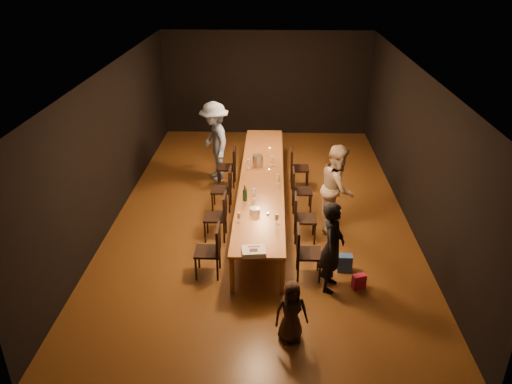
{
  "coord_description": "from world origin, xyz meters",
  "views": [
    {
      "loc": [
        0.22,
        -9.44,
        5.01
      ],
      "look_at": [
        -0.08,
        -1.21,
        1.0
      ],
      "focal_mm": 35.0,
      "sensor_mm": 36.0,
      "label": 1
    }
  ],
  "objects_px": {
    "table": "(262,179)",
    "chair_right_0": "(309,253)",
    "chair_left_3": "(226,167)",
    "birthday_cake": "(254,251)",
    "chair_left_2": "(221,189)",
    "ice_bucket": "(258,160)",
    "chair_right_1": "(305,218)",
    "man_blue": "(215,141)",
    "child": "(291,312)",
    "chair_right_3": "(300,168)",
    "chair_right_2": "(302,190)",
    "woman_tan": "(337,188)",
    "chair_left_1": "(215,216)",
    "champagne_bottle": "(245,192)",
    "chair_left_0": "(207,251)",
    "plate_stack": "(255,211)",
    "woman_birthday": "(332,247)"
  },
  "relations": [
    {
      "from": "chair_right_3",
      "to": "chair_left_2",
      "type": "height_order",
      "value": "same"
    },
    {
      "from": "chair_left_3",
      "to": "birthday_cake",
      "type": "height_order",
      "value": "chair_left_3"
    },
    {
      "from": "chair_right_3",
      "to": "chair_left_1",
      "type": "relative_size",
      "value": 1.0
    },
    {
      "from": "chair_right_1",
      "to": "chair_right_3",
      "type": "height_order",
      "value": "same"
    },
    {
      "from": "table",
      "to": "chair_right_0",
      "type": "bearing_deg",
      "value": -70.5
    },
    {
      "from": "chair_left_1",
      "to": "champagne_bottle",
      "type": "relative_size",
      "value": 2.71
    },
    {
      "from": "chair_right_3",
      "to": "ice_bucket",
      "type": "bearing_deg",
      "value": -58.62
    },
    {
      "from": "chair_left_0",
      "to": "champagne_bottle",
      "type": "xyz_separation_m",
      "value": [
        0.56,
        1.32,
        0.46
      ]
    },
    {
      "from": "chair_left_0",
      "to": "woman_birthday",
      "type": "xyz_separation_m",
      "value": [
        2.03,
        -0.29,
        0.31
      ]
    },
    {
      "from": "table",
      "to": "woman_tan",
      "type": "bearing_deg",
      "value": -24.98
    },
    {
      "from": "table",
      "to": "child",
      "type": "bearing_deg",
      "value": -82.59
    },
    {
      "from": "man_blue",
      "to": "ice_bucket",
      "type": "xyz_separation_m",
      "value": [
        1.05,
        -0.97,
        -0.07
      ]
    },
    {
      "from": "chair_left_3",
      "to": "child",
      "type": "xyz_separation_m",
      "value": [
        1.36,
        -5.13,
        0.02
      ]
    },
    {
      "from": "child",
      "to": "birthday_cake",
      "type": "relative_size",
      "value": 2.43
    },
    {
      "from": "table",
      "to": "chair_left_2",
      "type": "height_order",
      "value": "chair_left_2"
    },
    {
      "from": "chair_right_1",
      "to": "birthday_cake",
      "type": "height_order",
      "value": "chair_right_1"
    },
    {
      "from": "chair_left_1",
      "to": "ice_bucket",
      "type": "height_order",
      "value": "ice_bucket"
    },
    {
      "from": "chair_right_1",
      "to": "birthday_cake",
      "type": "bearing_deg",
      "value": -27.99
    },
    {
      "from": "chair_right_1",
      "to": "woman_birthday",
      "type": "bearing_deg",
      "value": 12.64
    },
    {
      "from": "chair_right_0",
      "to": "birthday_cake",
      "type": "xyz_separation_m",
      "value": [
        -0.9,
        -0.5,
        0.33
      ]
    },
    {
      "from": "table",
      "to": "ice_bucket",
      "type": "bearing_deg",
      "value": 99.06
    },
    {
      "from": "chair_left_2",
      "to": "chair_left_3",
      "type": "bearing_deg",
      "value": 0.0
    },
    {
      "from": "chair_left_0",
      "to": "woman_tan",
      "type": "relative_size",
      "value": 0.54
    },
    {
      "from": "birthday_cake",
      "to": "chair_right_0",
      "type": "bearing_deg",
      "value": 22.07
    },
    {
      "from": "chair_right_3",
      "to": "child",
      "type": "bearing_deg",
      "value": -3.78
    },
    {
      "from": "chair_left_1",
      "to": "man_blue",
      "type": "relative_size",
      "value": 0.49
    },
    {
      "from": "chair_left_3",
      "to": "ice_bucket",
      "type": "distance_m",
      "value": 1.03
    },
    {
      "from": "ice_bucket",
      "to": "woman_tan",
      "type": "bearing_deg",
      "value": -39.67
    },
    {
      "from": "chair_right_1",
      "to": "child",
      "type": "relative_size",
      "value": 0.96
    },
    {
      "from": "chair_right_0",
      "to": "plate_stack",
      "type": "bearing_deg",
      "value": -131.59
    },
    {
      "from": "woman_birthday",
      "to": "ice_bucket",
      "type": "relative_size",
      "value": 6.31
    },
    {
      "from": "chair_right_0",
      "to": "man_blue",
      "type": "bearing_deg",
      "value": -153.4
    },
    {
      "from": "champagne_bottle",
      "to": "ice_bucket",
      "type": "height_order",
      "value": "champagne_bottle"
    },
    {
      "from": "chair_left_2",
      "to": "chair_right_3",
      "type": "bearing_deg",
      "value": -54.78
    },
    {
      "from": "chair_right_1",
      "to": "child",
      "type": "height_order",
      "value": "child"
    },
    {
      "from": "chair_right_0",
      "to": "chair_right_1",
      "type": "xyz_separation_m",
      "value": [
        0.0,
        1.2,
        0.0
      ]
    },
    {
      "from": "chair_right_2",
      "to": "table",
      "type": "bearing_deg",
      "value": -90.0
    },
    {
      "from": "ice_bucket",
      "to": "chair_right_3",
      "type": "bearing_deg",
      "value": 31.38
    },
    {
      "from": "table",
      "to": "plate_stack",
      "type": "distance_m",
      "value": 1.58
    },
    {
      "from": "chair_right_3",
      "to": "chair_left_2",
      "type": "xyz_separation_m",
      "value": [
        -1.7,
        -1.2,
        0.0
      ]
    },
    {
      "from": "chair_left_2",
      "to": "ice_bucket",
      "type": "height_order",
      "value": "ice_bucket"
    },
    {
      "from": "table",
      "to": "chair_right_3",
      "type": "distance_m",
      "value": 1.49
    },
    {
      "from": "table",
      "to": "plate_stack",
      "type": "height_order",
      "value": "plate_stack"
    },
    {
      "from": "table",
      "to": "chair_left_3",
      "type": "bearing_deg",
      "value": 125.31
    },
    {
      "from": "man_blue",
      "to": "child",
      "type": "distance_m",
      "value": 5.79
    },
    {
      "from": "chair_right_1",
      "to": "chair_right_2",
      "type": "height_order",
      "value": "same"
    },
    {
      "from": "table",
      "to": "chair_right_0",
      "type": "height_order",
      "value": "chair_right_0"
    },
    {
      "from": "chair_right_1",
      "to": "birthday_cake",
      "type": "distance_m",
      "value": 1.95
    },
    {
      "from": "chair_left_1",
      "to": "man_blue",
      "type": "xyz_separation_m",
      "value": [
        -0.3,
        2.79,
        0.48
      ]
    },
    {
      "from": "chair_left_0",
      "to": "chair_left_3",
      "type": "bearing_deg",
      "value": 0.0
    }
  ]
}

